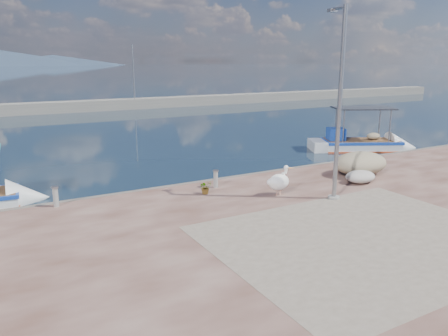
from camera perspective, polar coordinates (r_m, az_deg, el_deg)
ground at (r=15.37m, az=7.02°, el=-7.67°), size 1400.00×1400.00×0.00m
quay at (r=11.49m, az=25.70°, el=-15.43°), size 44.00×22.00×0.50m
quay_patch at (r=13.76m, az=18.00°, el=-8.65°), size 9.00×7.00×0.01m
breakwater at (r=52.41m, az=-19.97°, el=7.51°), size 120.00×2.20×7.50m
boat_right at (r=29.61m, az=17.27°, el=2.77°), size 6.92×4.94×3.20m
pelican at (r=17.08m, az=7.22°, el=-1.76°), size 1.21×0.62×1.17m
lamp_post at (r=16.53m, az=14.74°, el=7.10°), size 0.44×0.96×7.00m
bollard_near at (r=18.03m, az=-1.09°, el=-1.30°), size 0.25×0.25×0.75m
bollard_far at (r=16.78m, az=-21.14°, el=-3.39°), size 0.25×0.25×0.75m
potted_plant at (r=17.21m, az=-2.43°, el=-2.51°), size 0.49×0.43×0.54m
net_pile_c at (r=21.01m, az=17.38°, el=0.59°), size 2.68×1.92×1.05m
net_pile_d at (r=19.65m, az=17.37°, el=-1.09°), size 1.40×1.05×0.53m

